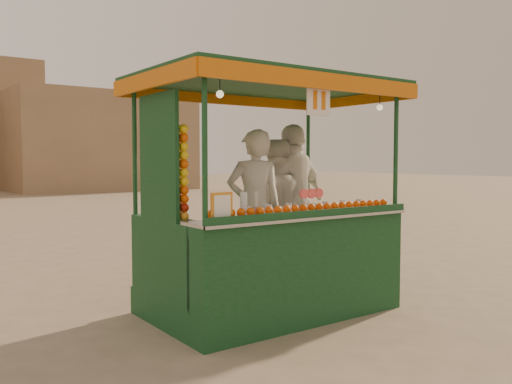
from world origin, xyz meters
TOP-DOWN VIEW (x-y plane):
  - ground at (0.00, 0.00)m, footprint 90.00×90.00m
  - building_right at (7.00, 24.00)m, footprint 9.00×6.00m
  - juice_cart at (0.28, 0.03)m, footprint 2.68×1.74m
  - vendor_left at (0.25, 0.26)m, footprint 0.69×0.57m
  - vendor_middle at (0.69, 0.48)m, footprint 0.90×0.79m
  - vendor_right at (0.97, 0.45)m, footprint 1.08×0.65m

SIDE VIEW (x-z plane):
  - ground at x=0.00m, z-range 0.00..0.00m
  - juice_cart at x=0.28m, z-range -0.43..2.00m
  - vendor_middle at x=0.69m, z-range 0.28..1.83m
  - vendor_left at x=0.25m, z-range 0.28..1.92m
  - vendor_right at x=0.97m, z-range 0.28..2.01m
  - building_right at x=7.00m, z-range 0.00..5.00m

